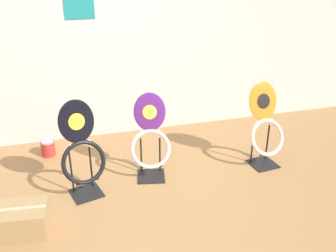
# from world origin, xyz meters

# --- Properties ---
(ground_plane) EXTENTS (14.00, 14.00, 0.00)m
(ground_plane) POSITION_xyz_m (0.00, 0.00, 0.00)
(ground_plane) COLOR #A37547
(wall_back) EXTENTS (8.00, 0.07, 2.60)m
(wall_back) POSITION_xyz_m (-0.00, 1.96, 1.30)
(wall_back) COLOR silver
(wall_back) RESTS_ON ground_plane
(toilet_seat_display_jazz_black) EXTENTS (0.45, 0.34, 0.95)m
(toilet_seat_display_jazz_black) POSITION_xyz_m (-0.45, 0.68, 0.42)
(toilet_seat_display_jazz_black) COLOR black
(toilet_seat_display_jazz_black) RESTS_ON ground_plane
(toilet_seat_display_purple_note) EXTENTS (0.43, 0.33, 0.90)m
(toilet_seat_display_purple_note) POSITION_xyz_m (0.23, 0.81, 0.42)
(toilet_seat_display_purple_note) COLOR black
(toilet_seat_display_purple_note) RESTS_ON ground_plane
(toilet_seat_display_orange_sun) EXTENTS (0.43, 0.37, 0.91)m
(toilet_seat_display_orange_sun) POSITION_xyz_m (1.48, 0.73, 0.43)
(toilet_seat_display_orange_sun) COLOR black
(toilet_seat_display_orange_sun) RESTS_ON ground_plane
(paint_can) EXTENTS (0.16, 0.16, 0.18)m
(paint_can) POSITION_xyz_m (-0.81, 1.56, 0.10)
(paint_can) COLOR red
(paint_can) RESTS_ON ground_plane
(storage_box) EXTENTS (0.43, 0.37, 0.24)m
(storage_box) POSITION_xyz_m (-0.99, 0.27, 0.12)
(storage_box) COLOR #A37F51
(storage_box) RESTS_ON ground_plane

